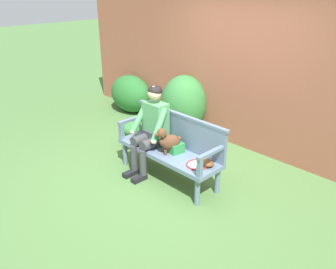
{
  "coord_description": "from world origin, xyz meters",
  "views": [
    {
      "loc": [
        3.19,
        -3.09,
        2.65
      ],
      "look_at": [
        0.0,
        0.0,
        0.69
      ],
      "focal_mm": 37.38,
      "sensor_mm": 36.0,
      "label": 1
    }
  ],
  "objects_px": {
    "sports_bag": "(173,146)",
    "tennis_racket": "(198,164)",
    "potted_plant": "(132,132)",
    "baseball_glove": "(206,163)",
    "person_seated": "(152,127)",
    "garden_bench": "(168,154)",
    "dog_on_bench": "(168,141)"
  },
  "relations": [
    {
      "from": "sports_bag",
      "to": "tennis_racket",
      "type": "bearing_deg",
      "value": -5.76
    },
    {
      "from": "tennis_racket",
      "to": "potted_plant",
      "type": "distance_m",
      "value": 1.8
    },
    {
      "from": "sports_bag",
      "to": "baseball_glove",
      "type": "bearing_deg",
      "value": -0.04
    },
    {
      "from": "tennis_racket",
      "to": "baseball_glove",
      "type": "relative_size",
      "value": 2.62
    },
    {
      "from": "tennis_racket",
      "to": "sports_bag",
      "type": "xyz_separation_m",
      "value": [
        -0.51,
        0.05,
        0.06
      ]
    },
    {
      "from": "person_seated",
      "to": "baseball_glove",
      "type": "distance_m",
      "value": 1.01
    },
    {
      "from": "potted_plant",
      "to": "garden_bench",
      "type": "bearing_deg",
      "value": -14.2
    },
    {
      "from": "garden_bench",
      "to": "baseball_glove",
      "type": "distance_m",
      "value": 0.67
    },
    {
      "from": "dog_on_bench",
      "to": "potted_plant",
      "type": "distance_m",
      "value": 1.36
    },
    {
      "from": "dog_on_bench",
      "to": "potted_plant",
      "type": "height_order",
      "value": "dog_on_bench"
    },
    {
      "from": "baseball_glove",
      "to": "sports_bag",
      "type": "bearing_deg",
      "value": -174.75
    },
    {
      "from": "sports_bag",
      "to": "potted_plant",
      "type": "bearing_deg",
      "value": 168.71
    },
    {
      "from": "sports_bag",
      "to": "person_seated",
      "type": "bearing_deg",
      "value": -169.58
    },
    {
      "from": "garden_bench",
      "to": "tennis_racket",
      "type": "height_order",
      "value": "tennis_racket"
    },
    {
      "from": "garden_bench",
      "to": "sports_bag",
      "type": "height_order",
      "value": "sports_bag"
    },
    {
      "from": "dog_on_bench",
      "to": "sports_bag",
      "type": "relative_size",
      "value": 1.36
    },
    {
      "from": "person_seated",
      "to": "potted_plant",
      "type": "xyz_separation_m",
      "value": [
        -0.88,
        0.32,
        -0.45
      ]
    },
    {
      "from": "garden_bench",
      "to": "dog_on_bench",
      "type": "distance_m",
      "value": 0.26
    },
    {
      "from": "garden_bench",
      "to": "potted_plant",
      "type": "height_order",
      "value": "potted_plant"
    },
    {
      "from": "dog_on_bench",
      "to": "tennis_racket",
      "type": "bearing_deg",
      "value": 5.92
    },
    {
      "from": "tennis_racket",
      "to": "person_seated",
      "type": "bearing_deg",
      "value": -178.85
    },
    {
      "from": "dog_on_bench",
      "to": "baseball_glove",
      "type": "distance_m",
      "value": 0.64
    },
    {
      "from": "garden_bench",
      "to": "potted_plant",
      "type": "distance_m",
      "value": 1.25
    },
    {
      "from": "garden_bench",
      "to": "potted_plant",
      "type": "xyz_separation_m",
      "value": [
        -1.2,
        0.3,
        -0.12
      ]
    },
    {
      "from": "person_seated",
      "to": "baseball_glove",
      "type": "bearing_deg",
      "value": 3.98
    },
    {
      "from": "person_seated",
      "to": "tennis_racket",
      "type": "xyz_separation_m",
      "value": [
        0.88,
        0.02,
        -0.26
      ]
    },
    {
      "from": "garden_bench",
      "to": "person_seated",
      "type": "relative_size",
      "value": 1.26
    },
    {
      "from": "person_seated",
      "to": "dog_on_bench",
      "type": "distance_m",
      "value": 0.38
    },
    {
      "from": "person_seated",
      "to": "dog_on_bench",
      "type": "height_order",
      "value": "person_seated"
    },
    {
      "from": "baseball_glove",
      "to": "sports_bag",
      "type": "relative_size",
      "value": 0.79
    },
    {
      "from": "garden_bench",
      "to": "person_seated",
      "type": "distance_m",
      "value": 0.46
    },
    {
      "from": "potted_plant",
      "to": "sports_bag",
      "type": "bearing_deg",
      "value": -11.29
    }
  ]
}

